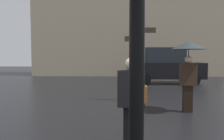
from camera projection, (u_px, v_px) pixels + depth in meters
pedestrian_with_umbrella at (188, 57)px, 6.35m from camera, size 0.98×0.98×2.02m
pedestrian_with_bag at (132, 98)px, 3.80m from camera, size 0.49×0.24×1.59m
parked_car_left at (165, 66)px, 13.05m from camera, size 4.07×1.98×2.06m
street_signpost at (140, 54)px, 7.86m from camera, size 1.08×0.08×2.75m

